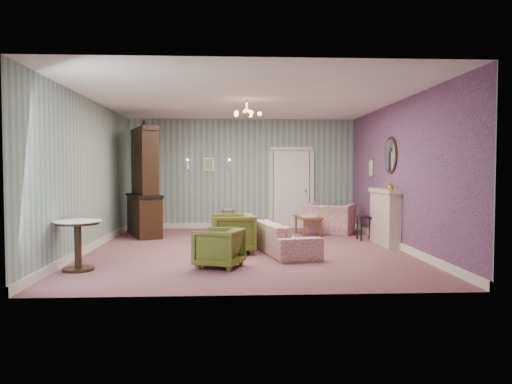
{
  "coord_description": "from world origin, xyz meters",
  "views": [
    {
      "loc": [
        -0.3,
        -9.37,
        1.53
      ],
      "look_at": [
        0.2,
        0.4,
        1.1
      ],
      "focal_mm": 33.9,
      "sensor_mm": 36.0,
      "label": 1
    }
  ],
  "objects": [
    {
      "name": "olive_chair_c",
      "position": [
        -0.2,
        0.22,
        0.35
      ],
      "size": [
        0.67,
        0.71,
        0.7
      ],
      "primitive_type": "imported",
      "rotation": [
        0.0,
        0.0,
        -1.53
      ],
      "color": "#616824",
      "rests_on": "floor"
    },
    {
      "name": "sconce_right",
      "position": [
        -0.35,
        3.44,
        1.7
      ],
      "size": [
        0.16,
        0.12,
        0.3
      ],
      "primitive_type": null,
      "color": "gold",
      "rests_on": "wall_back"
    },
    {
      "name": "wall_back",
      "position": [
        0.0,
        3.5,
        1.45
      ],
      "size": [
        6.0,
        0.0,
        6.0
      ],
      "primitive_type": "plane",
      "rotation": [
        1.57,
        0.0,
        0.0
      ],
      "color": "gray",
      "rests_on": "ground"
    },
    {
      "name": "sofa_chintz",
      "position": [
        0.68,
        -0.51,
        0.38
      ],
      "size": [
        0.95,
        2.04,
        0.77
      ],
      "primitive_type": "imported",
      "rotation": [
        0.0,
        0.0,
        1.77
      ],
      "color": "#A24159",
      "rests_on": "floor"
    },
    {
      "name": "wingback_chair",
      "position": [
        2.1,
        2.25,
        0.49
      ],
      "size": [
        1.33,
        1.15,
        0.98
      ],
      "primitive_type": "imported",
      "rotation": [
        0.0,
        0.0,
        2.68
      ],
      "color": "#A24159",
      "rests_on": "floor"
    },
    {
      "name": "wall_left",
      "position": [
        -3.0,
        0.0,
        1.45
      ],
      "size": [
        0.0,
        7.0,
        7.0
      ],
      "primitive_type": "plane",
      "rotation": [
        1.57,
        0.0,
        1.57
      ],
      "color": "gray",
      "rests_on": "ground"
    },
    {
      "name": "chandelier",
      "position": [
        0.0,
        0.0,
        2.63
      ],
      "size": [
        0.56,
        0.56,
        0.36
      ],
      "primitive_type": null,
      "color": "gold",
      "rests_on": "ceiling"
    },
    {
      "name": "olive_chair_a",
      "position": [
        -0.5,
        -1.75,
        0.34
      ],
      "size": [
        0.83,
        0.85,
        0.69
      ],
      "primitive_type": "imported",
      "rotation": [
        0.0,
        0.0,
        -1.95
      ],
      "color": "#616824",
      "rests_on": "floor"
    },
    {
      "name": "wall_right_floral",
      "position": [
        2.98,
        0.0,
        1.45
      ],
      "size": [
        0.0,
        7.0,
        7.0
      ],
      "primitive_type": "plane",
      "rotation": [
        1.57,
        0.0,
        -1.57
      ],
      "color": "#B75B88",
      "rests_on": "ground"
    },
    {
      "name": "dresser",
      "position": [
        -2.35,
        2.06,
        1.34
      ],
      "size": [
        1.12,
        1.7,
        2.69
      ],
      "primitive_type": null,
      "rotation": [
        0.0,
        0.0,
        0.38
      ],
      "color": "black",
      "rests_on": "floor"
    },
    {
      "name": "ceiling",
      "position": [
        0.0,
        0.0,
        2.9
      ],
      "size": [
        7.0,
        7.0,
        0.0
      ],
      "primitive_type": "plane",
      "rotation": [
        3.14,
        0.0,
        0.0
      ],
      "color": "white",
      "rests_on": "ground"
    },
    {
      "name": "nesting_table",
      "position": [
        -0.38,
        3.15,
        0.28
      ],
      "size": [
        0.34,
        0.43,
        0.56
      ],
      "primitive_type": null,
      "rotation": [
        0.0,
        0.0,
        0.02
      ],
      "color": "brown",
      "rests_on": "floor"
    },
    {
      "name": "olive_chair_b",
      "position": [
        -0.27,
        -0.4,
        0.4
      ],
      "size": [
        0.8,
        0.84,
        0.8
      ],
      "primitive_type": "imported",
      "rotation": [
        0.0,
        0.0,
        -1.49
      ],
      "color": "#616824",
      "rests_on": "floor"
    },
    {
      "name": "mantel_vase",
      "position": [
        2.84,
        0.0,
        1.23
      ],
      "size": [
        0.15,
        0.15,
        0.15
      ],
      "primitive_type": "imported",
      "color": "gold",
      "rests_on": "fireplace"
    },
    {
      "name": "gilt_mirror_back",
      "position": [
        -0.9,
        3.46,
        1.7
      ],
      "size": [
        0.28,
        0.06,
        0.36
      ],
      "primitive_type": null,
      "color": "gold",
      "rests_on": "wall_back"
    },
    {
      "name": "framed_print",
      "position": [
        2.97,
        1.75,
        1.6
      ],
      "size": [
        0.04,
        0.34,
        0.42
      ],
      "primitive_type": null,
      "color": "gold",
      "rests_on": "wall_right"
    },
    {
      "name": "oval_mirror",
      "position": [
        2.96,
        0.4,
        1.85
      ],
      "size": [
        0.04,
        0.76,
        0.84
      ],
      "primitive_type": null,
      "color": "white",
      "rests_on": "wall_right"
    },
    {
      "name": "side_table_black",
      "position": [
        2.65,
        1.07,
        0.26
      ],
      "size": [
        0.37,
        0.37,
        0.53
      ],
      "primitive_type": null,
      "rotation": [
        0.0,
        0.0,
        0.05
      ],
      "color": "black",
      "rests_on": "floor"
    },
    {
      "name": "floor",
      "position": [
        0.0,
        0.0,
        0.0
      ],
      "size": [
        7.0,
        7.0,
        0.0
      ],
      "primitive_type": "plane",
      "color": "#905360",
      "rests_on": "ground"
    },
    {
      "name": "pedestal_table",
      "position": [
        -2.65,
        -1.89,
        0.39
      ],
      "size": [
        0.77,
        0.77,
        0.78
      ],
      "primitive_type": null,
      "rotation": [
        0.0,
        0.0,
        0.09
      ],
      "color": "black",
      "rests_on": "floor"
    },
    {
      "name": "wall_right",
      "position": [
        3.0,
        0.0,
        1.45
      ],
      "size": [
        0.0,
        7.0,
        7.0
      ],
      "primitive_type": "plane",
      "rotation": [
        1.57,
        0.0,
        -1.57
      ],
      "color": "gray",
      "rests_on": "ground"
    },
    {
      "name": "fireplace",
      "position": [
        2.86,
        0.4,
        0.58
      ],
      "size": [
        0.3,
        1.4,
        1.16
      ],
      "primitive_type": null,
      "color": "beige",
      "rests_on": "floor"
    },
    {
      "name": "burgundy_cushion",
      "position": [
        2.05,
        2.1,
        0.48
      ],
      "size": [
        0.41,
        0.28,
        0.39
      ],
      "primitive_type": "cube",
      "rotation": [
        0.17,
        0.0,
        -0.35
      ],
      "color": "maroon",
      "rests_on": "wingback_chair"
    },
    {
      "name": "sconce_left",
      "position": [
        -1.45,
        3.44,
        1.7
      ],
      "size": [
        0.16,
        0.12,
        0.3
      ],
      "primitive_type": null,
      "color": "gold",
      "rests_on": "wall_back"
    },
    {
      "name": "door",
      "position": [
        1.3,
        3.46,
        1.08
      ],
      "size": [
        1.12,
        0.12,
        2.16
      ],
      "primitive_type": null,
      "color": "white",
      "rests_on": "floor"
    },
    {
      "name": "coffee_table",
      "position": [
        1.52,
        1.99,
        0.23
      ],
      "size": [
        0.6,
        0.94,
        0.45
      ],
      "primitive_type": null,
      "rotation": [
        0.0,
        0.0,
        0.12
      ],
      "color": "brown",
      "rests_on": "floor"
    },
    {
      "name": "wall_front",
      "position": [
        0.0,
        -3.5,
        1.45
      ],
      "size": [
        6.0,
        0.0,
        6.0
      ],
      "primitive_type": "plane",
      "rotation": [
        -1.57,
        0.0,
        0.0
      ],
      "color": "gray",
      "rests_on": "ground"
    }
  ]
}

